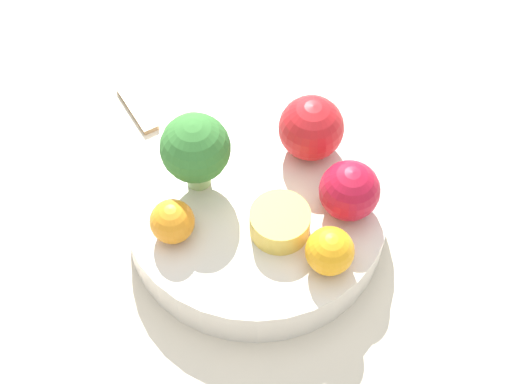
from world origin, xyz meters
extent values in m
plane|color=gray|center=(0.00, 0.00, 0.00)|extent=(6.00, 6.00, 0.00)
cube|color=beige|center=(0.00, 0.00, 0.01)|extent=(1.20, 1.20, 0.02)
cylinder|color=silver|center=(0.00, 0.00, 0.04)|extent=(0.23, 0.23, 0.04)
cylinder|color=#99C17A|center=(-0.04, -0.04, 0.08)|extent=(0.02, 0.02, 0.03)
sphere|color=#387A33|center=(-0.04, -0.04, 0.11)|extent=(0.06, 0.06, 0.06)
sphere|color=red|center=(-0.03, 0.07, 0.09)|extent=(0.06, 0.06, 0.06)
sphere|color=#B7142D|center=(0.04, 0.07, 0.09)|extent=(0.05, 0.05, 0.05)
sphere|color=orange|center=(0.01, -0.08, 0.08)|extent=(0.04, 0.04, 0.04)
sphere|color=orange|center=(0.08, 0.03, 0.08)|extent=(0.04, 0.04, 0.04)
cylinder|color=#F4CC4C|center=(0.04, 0.01, 0.08)|extent=(0.05, 0.05, 0.02)
cube|color=olive|center=(-0.18, -0.06, 0.02)|extent=(0.07, 0.02, 0.01)
camera|label=1|loc=(0.32, -0.14, 0.57)|focal=50.00mm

